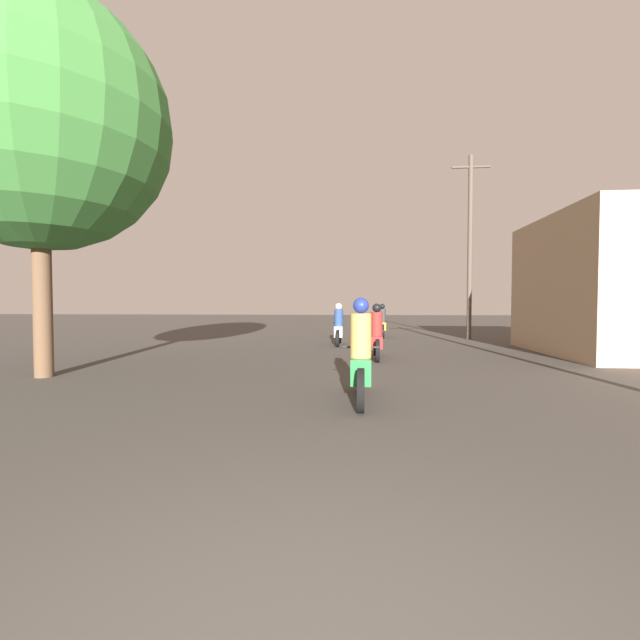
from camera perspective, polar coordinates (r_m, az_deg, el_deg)
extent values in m
cylinder|color=black|center=(7.38, 5.43, -7.18)|extent=(0.10, 0.62, 0.62)
cylinder|color=black|center=(6.00, 5.46, -9.34)|extent=(0.10, 0.62, 0.62)
cube|color=#1E6B33|center=(6.66, 5.45, -6.52)|extent=(0.30, 0.91, 0.38)
cylinder|color=black|center=(7.08, 5.45, -3.63)|extent=(0.60, 0.04, 0.04)
cylinder|color=#B28E47|center=(6.51, 5.47, -2.06)|extent=(0.32, 0.32, 0.67)
sphere|color=navy|center=(6.49, 5.48, 1.94)|extent=(0.24, 0.24, 0.24)
cylinder|color=black|center=(12.64, 7.40, -3.35)|extent=(0.10, 0.60, 0.60)
cylinder|color=black|center=(11.17, 7.67, -4.07)|extent=(0.10, 0.60, 0.60)
cube|color=red|center=(11.89, 7.53, -2.89)|extent=(0.30, 0.82, 0.33)
cylinder|color=black|center=(12.35, 7.45, -1.47)|extent=(0.60, 0.04, 0.04)
cylinder|color=maroon|center=(11.78, 7.56, -0.55)|extent=(0.32, 0.32, 0.65)
sphere|color=black|center=(11.76, 7.57, 1.62)|extent=(0.24, 0.24, 0.24)
cylinder|color=black|center=(16.45, 2.64, -2.06)|extent=(0.10, 0.61, 0.61)
cylinder|color=black|center=(15.01, 2.38, -2.46)|extent=(0.10, 0.61, 0.61)
cube|color=#ADADB2|center=(15.72, 2.52, -1.54)|extent=(0.30, 0.89, 0.39)
cylinder|color=black|center=(16.17, 2.60, -0.38)|extent=(0.60, 0.04, 0.04)
cylinder|color=navy|center=(15.61, 2.50, 0.27)|extent=(0.32, 0.32, 0.60)
sphere|color=silver|center=(15.60, 2.51, 1.81)|extent=(0.24, 0.24, 0.24)
cylinder|color=black|center=(20.49, 8.17, -1.24)|extent=(0.10, 0.63, 0.63)
cylinder|color=black|center=(19.01, 8.39, -1.50)|extent=(0.10, 0.63, 0.63)
cube|color=gold|center=(19.74, 8.28, -0.84)|extent=(0.30, 0.84, 0.36)
cylinder|color=black|center=(20.21, 8.22, 0.02)|extent=(0.60, 0.04, 0.04)
cylinder|color=#2D2D33|center=(19.64, 8.30, 0.57)|extent=(0.32, 0.32, 0.62)
sphere|color=black|center=(19.63, 8.31, 1.82)|extent=(0.24, 0.24, 0.24)
cylinder|color=#4C4238|center=(19.57, 19.36, 9.06)|extent=(0.20, 0.20, 7.83)
cylinder|color=#4C4238|center=(20.28, 19.48, 18.67)|extent=(1.60, 0.10, 0.10)
cylinder|color=brown|center=(10.46, -33.05, 2.81)|extent=(0.36, 0.36, 3.38)
sphere|color=#387533|center=(11.09, -33.44, 21.21)|extent=(5.18, 5.18, 5.18)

